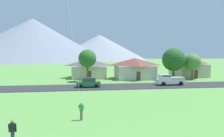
{
  "coord_description": "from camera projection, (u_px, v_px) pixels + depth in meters",
  "views": [
    {
      "loc": [
        -3.91,
        -8.55,
        6.21
      ],
      "look_at": [
        -0.59,
        15.51,
        4.42
      ],
      "focal_mm": 34.65,
      "sensor_mm": 36.0,
      "label": 1
    }
  ],
  "objects": [
    {
      "name": "mountain_central_ridge",
      "position": [
        33.0,
        40.0,
        167.94
      ],
      "size": [
        114.86,
        114.86,
        32.72
      ],
      "primitive_type": "cone",
      "color": "gray",
      "rests_on": "ground"
    },
    {
      "name": "house_leftmost",
      "position": [
        189.0,
        66.0,
        56.12
      ],
      "size": [
        8.21,
        8.36,
        5.11
      ],
      "color": "beige",
      "rests_on": "ground"
    },
    {
      "name": "watcher_person",
      "position": [
        13.0,
        132.0,
        14.57
      ],
      "size": [
        0.56,
        0.24,
        1.68
      ],
      "color": "navy",
      "rests_on": "ground"
    },
    {
      "name": "house_left_center",
      "position": [
        89.0,
        68.0,
        53.5
      ],
      "size": [
        8.68,
        8.43,
        4.63
      ],
      "color": "beige",
      "rests_on": "ground"
    },
    {
      "name": "mountain_west_ridge",
      "position": [
        100.0,
        47.0,
        185.79
      ],
      "size": [
        80.67,
        80.67,
        21.53
      ],
      "primitive_type": "cone",
      "color": "#8E939E",
      "rests_on": "ground"
    },
    {
      "name": "parked_car_green_mid_west",
      "position": [
        89.0,
        83.0,
        38.37
      ],
      "size": [
        4.22,
        2.12,
        1.68
      ],
      "color": "#237042",
      "rests_on": "road_strip"
    },
    {
      "name": "tree_near_left",
      "position": [
        193.0,
        62.0,
        49.92
      ],
      "size": [
        3.8,
        3.8,
        5.95
      ],
      "color": "brown",
      "rests_on": "ground"
    },
    {
      "name": "house_right_center",
      "position": [
        134.0,
        68.0,
        51.52
      ],
      "size": [
        9.45,
        7.98,
        4.9
      ],
      "color": "beige",
      "rests_on": "ground"
    },
    {
      "name": "road_strip",
      "position": [
        104.0,
        87.0,
        39.03
      ],
      "size": [
        160.0,
        6.94,
        0.08
      ],
      "primitive_type": "cube",
      "color": "#2D2D33",
      "rests_on": "ground"
    },
    {
      "name": "tree_center",
      "position": [
        87.0,
        59.0,
        45.91
      ],
      "size": [
        3.82,
        3.82,
        6.86
      ],
      "color": "brown",
      "rests_on": "ground"
    },
    {
      "name": "tree_left_of_center",
      "position": [
        174.0,
        60.0,
        48.96
      ],
      "size": [
        5.21,
        5.21,
        7.23
      ],
      "color": "#4C3823",
      "rests_on": "ground"
    },
    {
      "name": "pickup_truck_white_west_side",
      "position": [
        169.0,
        80.0,
        40.98
      ],
      "size": [
        5.21,
        2.34,
        1.99
      ],
      "color": "white",
      "rests_on": "road_strip"
    }
  ]
}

